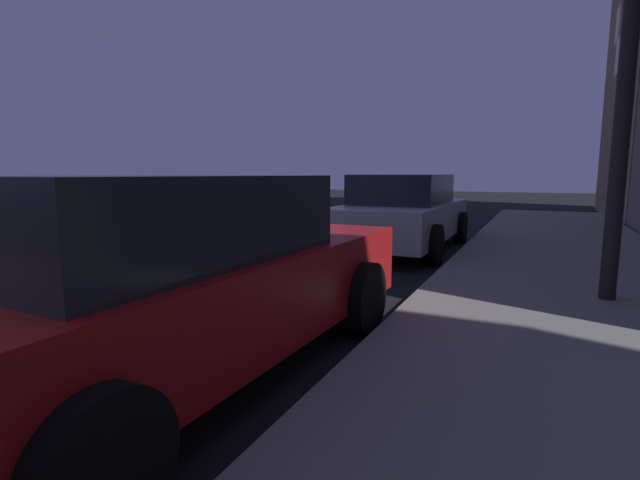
% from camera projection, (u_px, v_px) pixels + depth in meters
% --- Properties ---
extents(car_red, '(2.14, 4.48, 1.43)m').
position_uv_depth(car_red, '(169.00, 278.00, 3.29)').
color(car_red, maroon).
rests_on(car_red, ground).
extents(car_silver, '(1.96, 4.32, 1.43)m').
position_uv_depth(car_silver, '(403.00, 213.00, 8.89)').
color(car_silver, '#B7B7BF').
rests_on(car_silver, ground).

